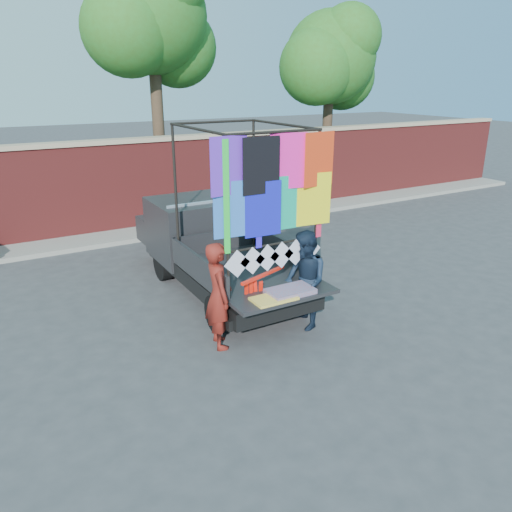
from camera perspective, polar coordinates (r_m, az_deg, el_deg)
ground at (r=9.15m, az=1.34°, el=-7.45°), size 90.00×90.00×0.00m
brick_wall at (r=14.87m, az=-12.84°, el=8.11°), size 30.00×0.45×2.61m
curb at (r=14.52m, az=-11.63°, el=2.77°), size 30.00×1.20×0.12m
tree_mid at (r=16.05m, az=-11.64°, el=24.73°), size 4.20×3.30×7.73m
tree_right at (r=19.14m, az=8.69°, el=21.16°), size 4.20×3.30×6.62m
pickup_truck at (r=10.62m, az=-5.57°, el=1.41°), size 2.17×5.44×3.42m
woman at (r=8.03m, az=-4.30°, el=-4.52°), size 0.54×0.72×1.78m
man at (r=8.66m, az=5.59°, el=-2.81°), size 0.82×0.97×1.75m
streamer_bundle at (r=8.24m, az=0.19°, el=-3.71°), size 1.01×0.40×0.72m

